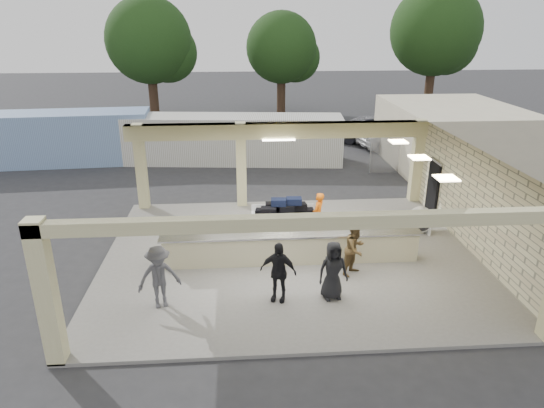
{
  "coord_description": "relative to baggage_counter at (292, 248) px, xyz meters",
  "views": [
    {
      "loc": [
        -1.58,
        -14.16,
        7.36
      ],
      "look_at": [
        -0.51,
        1.0,
        1.52
      ],
      "focal_mm": 32.0,
      "sensor_mm": 36.0,
      "label": 1
    }
  ],
  "objects": [
    {
      "name": "passenger_c",
      "position": [
        -3.77,
        -2.25,
        0.4
      ],
      "size": [
        1.21,
        0.72,
        1.76
      ],
      "primitive_type": "imported",
      "rotation": [
        0.0,
        0.0,
        0.31
      ],
      "color": "#4C4C51",
      "rests_on": "pavilion"
    },
    {
      "name": "tree_right",
      "position": [
        14.32,
        25.66,
        5.63
      ],
      "size": [
        7.2,
        7.0,
        10.0
      ],
      "color": "#382619",
      "rests_on": "ground"
    },
    {
      "name": "passenger_d",
      "position": [
        0.9,
        -2.15,
        0.35
      ],
      "size": [
        0.86,
        0.45,
        1.68
      ],
      "primitive_type": "imported",
      "rotation": [
        0.0,
        0.0,
        0.15
      ],
      "color": "black",
      "rests_on": "pavilion"
    },
    {
      "name": "ground",
      "position": [
        0.0,
        0.5,
        -0.59
      ],
      "size": [
        120.0,
        120.0,
        0.0
      ],
      "primitive_type": "plane",
      "color": "#2A2A2D",
      "rests_on": "ground"
    },
    {
      "name": "tree_left",
      "position": [
        -7.68,
        24.66,
        5.0
      ],
      "size": [
        6.6,
        6.3,
        9.0
      ],
      "color": "#382619",
      "rests_on": "ground"
    },
    {
      "name": "car_white_b",
      "position": [
        11.14,
        13.77,
        0.13
      ],
      "size": [
        4.61,
        1.97,
        1.42
      ],
      "primitive_type": "imported",
      "rotation": [
        0.0,
        0.0,
        1.64
      ],
      "color": "white",
      "rests_on": "ground"
    },
    {
      "name": "baggage_handler",
      "position": [
        1.15,
        1.98,
        0.31
      ],
      "size": [
        0.59,
        0.66,
        1.6
      ],
      "primitive_type": "imported",
      "rotation": [
        0.0,
        0.0,
        4.13
      ],
      "color": "orange",
      "rests_on": "pavilion"
    },
    {
      "name": "fence",
      "position": [
        11.0,
        9.5,
        0.47
      ],
      "size": [
        12.06,
        0.06,
        2.03
      ],
      "color": "gray",
      "rests_on": "ground"
    },
    {
      "name": "car_white_a",
      "position": [
        8.19,
        14.49,
        0.14
      ],
      "size": [
        5.5,
        3.46,
        1.46
      ],
      "primitive_type": "imported",
      "rotation": [
        0.0,
        0.0,
        1.79
      ],
      "color": "white",
      "rests_on": "ground"
    },
    {
      "name": "adjacent_building",
      "position": [
        9.5,
        10.5,
        1.01
      ],
      "size": [
        6.0,
        8.0,
        3.2
      ],
      "primitive_type": "cube",
      "color": "beige",
      "rests_on": "ground"
    },
    {
      "name": "passenger_a",
      "position": [
        1.81,
        -0.85,
        0.33
      ],
      "size": [
        0.81,
        0.81,
        1.64
      ],
      "primitive_type": "imported",
      "rotation": [
        0.0,
        0.0,
        0.78
      ],
      "color": "brown",
      "rests_on": "pavilion"
    },
    {
      "name": "drum_fan",
      "position": [
        4.83,
        1.86,
        0.05
      ],
      "size": [
        0.9,
        0.5,
        1.0
      ],
      "rotation": [
        0.0,
        0.0,
        -0.02
      ],
      "color": "white",
      "rests_on": "pavilion"
    },
    {
      "name": "baggage_counter",
      "position": [
        0.0,
        0.0,
        0.0
      ],
      "size": [
        8.2,
        0.58,
        0.98
      ],
      "color": "#C5BC93",
      "rests_on": "pavilion"
    },
    {
      "name": "pavilion",
      "position": [
        0.21,
        1.16,
        0.76
      ],
      "size": [
        12.01,
        10.0,
        3.55
      ],
      "color": "slate",
      "rests_on": "ground"
    },
    {
      "name": "tree_mid",
      "position": [
        2.32,
        26.66,
        4.38
      ],
      "size": [
        6.0,
        5.6,
        8.0
      ],
      "color": "#382619",
      "rests_on": "ground"
    },
    {
      "name": "passenger_b",
      "position": [
        -0.6,
        -2.15,
        0.37
      ],
      "size": [
        1.07,
        0.67,
        1.72
      ],
      "primitive_type": "imported",
      "rotation": [
        0.0,
        0.0,
        -0.33
      ],
      "color": "black",
      "rests_on": "pavilion"
    },
    {
      "name": "container_blue",
      "position": [
        -11.72,
        12.49,
        0.78
      ],
      "size": [
        10.7,
        3.28,
        2.74
      ],
      "primitive_type": "cube",
      "rotation": [
        0.0,
        0.0,
        0.07
      ],
      "color": "#7FA1CC",
      "rests_on": "ground"
    },
    {
      "name": "luggage_cart",
      "position": [
        -0.07,
        2.2,
        0.23
      ],
      "size": [
        2.33,
        1.48,
        1.34
      ],
      "rotation": [
        0.0,
        0.0,
        -0.03
      ],
      "color": "white",
      "rests_on": "pavilion"
    },
    {
      "name": "car_dark",
      "position": [
        6.9,
        15.39,
        0.2
      ],
      "size": [
        5.0,
        3.6,
        1.58
      ],
      "primitive_type": "imported",
      "rotation": [
        0.0,
        0.0,
        1.11
      ],
      "color": "black",
      "rests_on": "ground"
    },
    {
      "name": "container_white",
      "position": [
        -1.84,
        12.09,
        0.67
      ],
      "size": [
        11.77,
        3.43,
        2.51
      ],
      "primitive_type": "cube",
      "rotation": [
        0.0,
        0.0,
        -0.1
      ],
      "color": "silver",
      "rests_on": "ground"
    }
  ]
}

